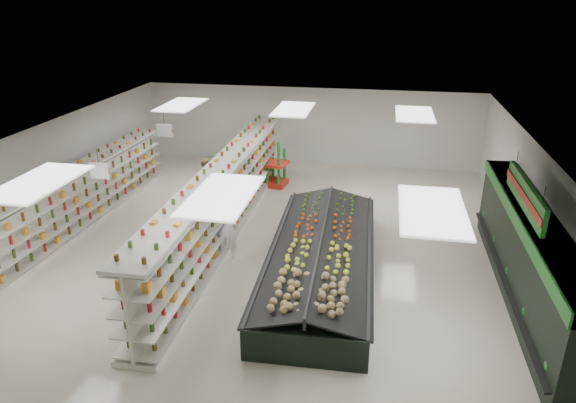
% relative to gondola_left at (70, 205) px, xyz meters
% --- Properties ---
extents(floor, '(16.00, 16.00, 0.00)m').
position_rel_gondola_left_xyz_m(floor, '(6.13, 0.09, -0.85)').
color(floor, beige).
rests_on(floor, ground).
extents(ceiling, '(14.00, 16.00, 0.02)m').
position_rel_gondola_left_xyz_m(ceiling, '(6.13, 0.09, 2.35)').
color(ceiling, white).
rests_on(ceiling, wall_back).
extents(wall_back, '(14.00, 0.02, 3.20)m').
position_rel_gondola_left_xyz_m(wall_back, '(6.13, 8.09, 0.75)').
color(wall_back, silver).
rests_on(wall_back, floor).
extents(wall_left, '(0.02, 16.00, 3.20)m').
position_rel_gondola_left_xyz_m(wall_left, '(-0.87, 0.09, 0.75)').
color(wall_left, silver).
rests_on(wall_left, floor).
extents(wall_right, '(0.02, 16.00, 3.20)m').
position_rel_gondola_left_xyz_m(wall_right, '(13.13, 0.09, 0.75)').
color(wall_right, silver).
rests_on(wall_right, floor).
extents(produce_wall_case, '(0.93, 8.00, 2.20)m').
position_rel_gondola_left_xyz_m(produce_wall_case, '(12.66, -1.41, 0.39)').
color(produce_wall_case, black).
rests_on(produce_wall_case, floor).
extents(aisle_sign_near, '(0.52, 0.06, 0.75)m').
position_rel_gondola_left_xyz_m(aisle_sign_near, '(2.33, -1.91, 1.90)').
color(aisle_sign_near, white).
rests_on(aisle_sign_near, ceiling).
extents(aisle_sign_far, '(0.52, 0.06, 0.75)m').
position_rel_gondola_left_xyz_m(aisle_sign_far, '(2.33, 2.09, 1.90)').
color(aisle_sign_far, white).
rests_on(aisle_sign_far, ceiling).
extents(hortifruti_banner, '(0.12, 3.20, 0.95)m').
position_rel_gondola_left_xyz_m(hortifruti_banner, '(12.38, -1.41, 1.80)').
color(hortifruti_banner, '#1E7124').
rests_on(hortifruti_banner, ceiling).
extents(gondola_left, '(1.14, 10.76, 1.86)m').
position_rel_gondola_left_xyz_m(gondola_left, '(0.00, 0.00, 0.00)').
color(gondola_left, white).
rests_on(gondola_left, floor).
extents(gondola_center, '(1.05, 12.59, 2.18)m').
position_rel_gondola_left_xyz_m(gondola_center, '(4.63, 0.76, 0.15)').
color(gondola_center, white).
rests_on(gondola_center, floor).
extents(produce_island, '(2.90, 7.43, 1.10)m').
position_rel_gondola_left_xyz_m(produce_island, '(7.80, -1.17, -0.36)').
color(produce_island, black).
rests_on(produce_island, floor).
extents(soda_endcap, '(1.41, 1.06, 1.65)m').
position_rel_gondola_left_xyz_m(soda_endcap, '(5.07, 5.08, -0.05)').
color(soda_endcap, '#A41E12').
rests_on(soda_endcap, floor).
extents(shopper_main, '(0.70, 0.47, 1.88)m').
position_rel_gondola_left_xyz_m(shopper_main, '(5.13, -0.74, 0.09)').
color(shopper_main, silver).
rests_on(shopper_main, floor).
extents(shopper_background, '(0.54, 0.82, 1.62)m').
position_rel_gondola_left_xyz_m(shopper_background, '(3.33, 2.98, -0.04)').
color(shopper_background, '#9C8960').
rests_on(shopper_background, floor).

